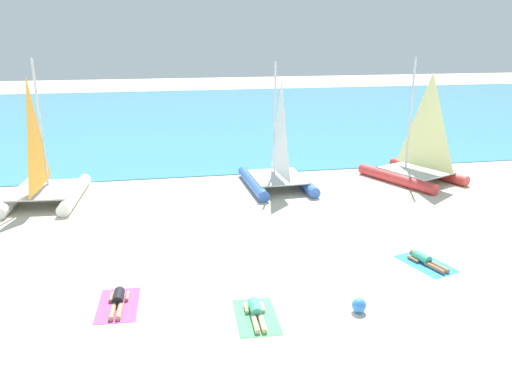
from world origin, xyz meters
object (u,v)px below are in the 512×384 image
object	(u,v)px
sailboat_blue	(278,170)
towel_left	(118,305)
towel_right	(426,264)
sunbather_right	(425,260)
sunbather_left	(118,300)
beach_ball	(359,305)
sailboat_white	(44,182)
sailboat_red	(416,163)
sunbather_middle	(256,311)
towel_middle	(256,317)

from	to	relation	value
sailboat_blue	towel_left	world-z (taller)	sailboat_blue
towel_right	sunbather_right	distance (m)	0.14
sunbather_left	beach_ball	distance (m)	6.62
sailboat_white	sailboat_blue	bearing A→B (deg)	4.59
sailboat_red	sailboat_blue	bearing A→B (deg)	154.98
sailboat_white	towel_left	distance (m)	10.54
sailboat_red	sunbather_right	xyz separation A→B (m)	(-4.29, -8.96, -0.77)
sunbather_middle	sunbather_right	world-z (taller)	same
sailboat_blue	towel_right	xyz separation A→B (m)	(2.80, -9.19, -0.87)
towel_left	towel_right	size ratio (longest dim) A/B	1.00
sailboat_blue	beach_ball	xyz separation A→B (m)	(-0.48, -11.57, -0.68)
sunbather_middle	sunbather_right	distance (m)	6.37
sailboat_blue	beach_ball	distance (m)	11.60
sailboat_red	beach_ball	world-z (taller)	sailboat_red
sunbather_left	sailboat_red	bearing A→B (deg)	37.49
sailboat_white	sunbather_right	size ratio (longest dim) A/B	3.99
sailboat_blue	sailboat_white	distance (m)	10.59
towel_left	towel_right	bearing A→B (deg)	4.60
towel_right	sailboat_blue	bearing A→B (deg)	106.96
towel_middle	beach_ball	xyz separation A→B (m)	(2.76, -0.28, 0.20)
sailboat_blue	sailboat_red	world-z (taller)	sailboat_red
sailboat_blue	sailboat_red	distance (m)	7.07
sailboat_white	towel_middle	world-z (taller)	sailboat_white
sunbather_middle	towel_right	size ratio (longest dim) A/B	0.82
sailboat_white	sunbather_right	world-z (taller)	sailboat_white
beach_ball	sunbather_left	bearing A→B (deg)	165.39
sunbather_middle	sailboat_blue	bearing A→B (deg)	76.17
sailboat_white	sunbather_right	bearing A→B (deg)	-30.08
sailboat_white	sunbather_middle	world-z (taller)	sailboat_white
sailboat_white	towel_right	world-z (taller)	sailboat_white
sailboat_red	towel_middle	bearing A→B (deg)	-156.50
towel_middle	beach_ball	world-z (taller)	beach_ball
beach_ball	sailboat_red	bearing A→B (deg)	56.50
sunbather_left	sunbather_middle	xyz separation A→B (m)	(3.64, -1.32, 0.00)
towel_left	sunbather_left	size ratio (longest dim) A/B	1.21
sunbather_middle	towel_right	distance (m)	6.37
sailboat_blue	sunbather_right	size ratio (longest dim) A/B	3.82
towel_left	sunbather_middle	bearing A→B (deg)	-18.94
sailboat_red	beach_ball	xyz separation A→B (m)	(-7.55, -11.40, -0.70)
towel_left	sunbather_middle	xyz separation A→B (m)	(3.65, -1.25, 0.13)
towel_middle	beach_ball	size ratio (longest dim) A/B	4.70
sunbather_right	towel_left	bearing A→B (deg)	168.13
towel_left	sailboat_white	bearing A→B (deg)	110.64
towel_right	beach_ball	size ratio (longest dim) A/B	4.70
sailboat_white	sailboat_red	bearing A→B (deg)	3.74
sunbather_right	towel_right	bearing A→B (deg)	-90.00
towel_middle	sailboat_blue	bearing A→B (deg)	73.99
sailboat_blue	sunbather_left	xyz separation A→B (m)	(-6.88, -9.90, -0.75)
sailboat_white	sunbather_middle	bearing A→B (deg)	-52.62
towel_left	beach_ball	distance (m)	6.60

